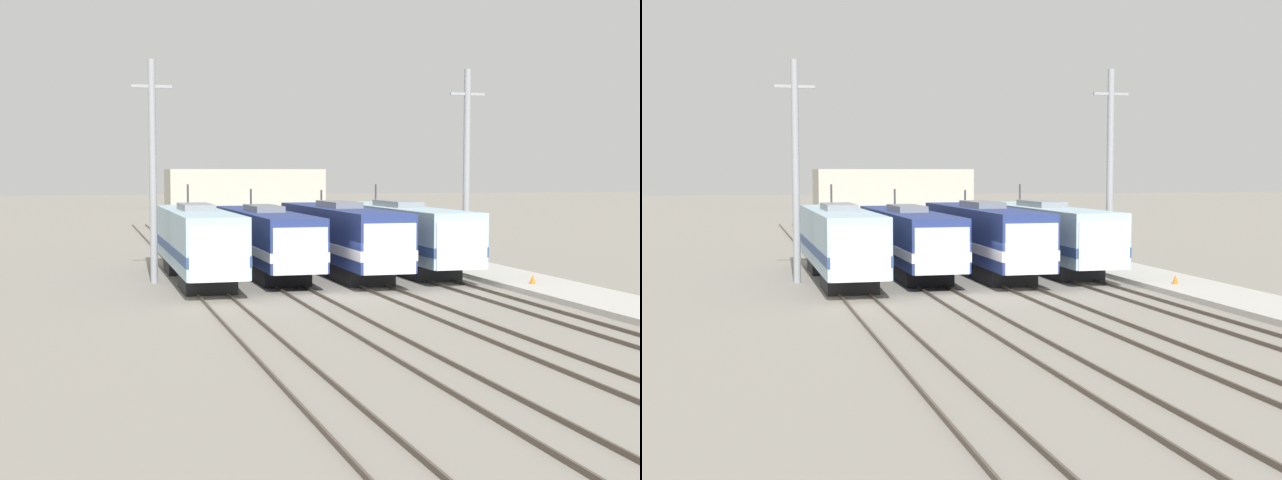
% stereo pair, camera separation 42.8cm
% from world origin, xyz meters
% --- Properties ---
extents(ground_plane, '(400.00, 400.00, 0.00)m').
position_xyz_m(ground_plane, '(0.00, 0.00, 0.00)').
color(ground_plane, gray).
extents(rail_pair_far_left, '(1.51, 120.00, 0.15)m').
position_xyz_m(rail_pair_far_left, '(-6.31, 0.00, 0.07)').
color(rail_pair_far_left, '#4C4238').
rests_on(rail_pair_far_left, ground_plane).
extents(rail_pair_center_left, '(1.51, 120.00, 0.15)m').
position_xyz_m(rail_pair_center_left, '(-2.10, 0.00, 0.07)').
color(rail_pair_center_left, '#4C4238').
rests_on(rail_pair_center_left, ground_plane).
extents(rail_pair_center_right, '(1.51, 120.00, 0.15)m').
position_xyz_m(rail_pair_center_right, '(2.10, 0.00, 0.07)').
color(rail_pair_center_right, '#4C4238').
rests_on(rail_pair_center_right, ground_plane).
extents(rail_pair_far_right, '(1.51, 120.00, 0.15)m').
position_xyz_m(rail_pair_far_right, '(6.31, 0.00, 0.07)').
color(rail_pair_far_right, '#4C4238').
rests_on(rail_pair_far_right, ground_plane).
extents(locomotive_far_left, '(3.01, 17.28, 5.21)m').
position_xyz_m(locomotive_far_left, '(-6.31, 6.52, 2.17)').
color(locomotive_far_left, '#232326').
rests_on(locomotive_far_left, ground_plane).
extents(locomotive_center_left, '(2.99, 18.33, 4.87)m').
position_xyz_m(locomotive_center_left, '(-2.10, 8.96, 2.07)').
color(locomotive_center_left, black).
rests_on(locomotive_center_left, ground_plane).
extents(locomotive_center_right, '(2.95, 17.96, 4.82)m').
position_xyz_m(locomotive_center_right, '(2.10, 7.70, 2.18)').
color(locomotive_center_right, black).
rests_on(locomotive_center_right, ground_plane).
extents(locomotive_far_right, '(3.03, 19.30, 5.13)m').
position_xyz_m(locomotive_far_right, '(6.31, 9.46, 2.15)').
color(locomotive_far_right, '#232326').
rests_on(locomotive_far_right, ground_plane).
extents(catenary_tower_left, '(2.12, 0.39, 11.83)m').
position_xyz_m(catenary_tower_left, '(-8.62, 6.63, 6.04)').
color(catenary_tower_left, gray).
rests_on(catenary_tower_left, ground_plane).
extents(catenary_tower_right, '(2.12, 0.39, 11.83)m').
position_xyz_m(catenary_tower_right, '(9.35, 6.63, 6.04)').
color(catenary_tower_right, gray).
rests_on(catenary_tower_right, ground_plane).
extents(platform, '(4.00, 120.00, 0.27)m').
position_xyz_m(platform, '(10.33, 0.00, 0.14)').
color(platform, '#B7B5AD').
rests_on(platform, ground_plane).
extents(traffic_cone, '(0.31, 0.31, 0.48)m').
position_xyz_m(traffic_cone, '(9.73, -0.76, 0.51)').
color(traffic_cone, orange).
rests_on(traffic_cone, platform).
extents(depot_building, '(25.45, 11.38, 6.44)m').
position_xyz_m(depot_building, '(13.76, 106.57, 3.22)').
color(depot_building, '#B2AD9E').
rests_on(depot_building, ground_plane).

